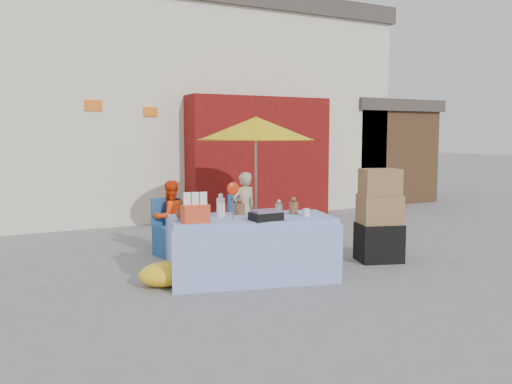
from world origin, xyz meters
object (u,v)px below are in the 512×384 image
market_table (251,247)px  umbrella (256,129)px  chair_left (173,238)px  chair_right (248,231)px  vendor_orange (170,217)px  vendor_beige (244,209)px  box_stack (379,219)px

market_table → umbrella: umbrella is taller
chair_left → chair_right: size_ratio=1.00×
umbrella → vendor_orange: bearing=-174.5°
vendor_beige → box_stack: box_stack is taller
chair_left → box_stack: size_ratio=0.64×
chair_left → vendor_orange: vendor_orange is taller
chair_left → chair_right: same height
vendor_beige → box_stack: size_ratio=0.91×
chair_right → vendor_orange: (-1.25, 0.13, 0.30)m
vendor_beige → umbrella: size_ratio=0.57×
vendor_beige → vendor_orange: bearing=-9.9°
chair_right → umbrella: 1.69m
market_table → box_stack: (2.05, -0.00, 0.21)m
chair_right → vendor_beige: vendor_beige is taller
chair_right → market_table: bearing=-125.7°
vendor_orange → box_stack: size_ratio=0.84×
vendor_beige → umbrella: (0.30, 0.15, 1.29)m
chair_left → chair_right: bearing=-9.9°
vendor_orange → chair_right: bearing=163.9°
vendor_beige → box_stack: (1.21, -1.87, 0.01)m
chair_left → chair_right: (1.25, 0.00, 0.00)m
chair_left → box_stack: box_stack is taller
chair_right → box_stack: size_ratio=0.64×
market_table → umbrella: (1.14, 2.02, 1.49)m
vendor_orange → box_stack: bearing=132.8°
market_table → chair_left: bearing=118.0°
umbrella → chair_right: bearing=-136.8°
chair_right → vendor_orange: vendor_orange is taller
umbrella → box_stack: 2.56m
umbrella → box_stack: bearing=-65.8°
vendor_orange → vendor_beige: size_ratio=0.93×
chair_left → umbrella: size_ratio=0.41×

